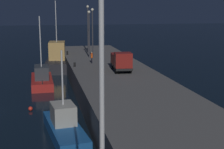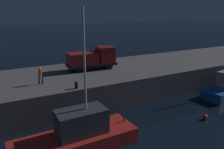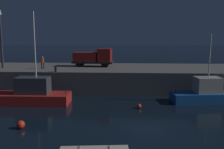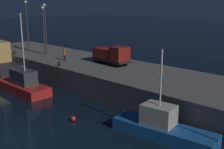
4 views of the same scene
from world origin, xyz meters
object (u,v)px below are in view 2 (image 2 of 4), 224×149
(dockworker, at_px, (40,74))
(bollard_central, at_px, (76,85))
(utility_truck, at_px, (93,58))
(mooring_buoy_mid, at_px, (205,117))
(fishing_trawler_red, at_px, (77,135))

(dockworker, relative_size, bollard_central, 2.77)
(bollard_central, bearing_deg, utility_truck, 54.31)
(mooring_buoy_mid, relative_size, bollard_central, 0.78)
(utility_truck, distance_m, bollard_central, 6.70)
(fishing_trawler_red, bearing_deg, mooring_buoy_mid, -6.39)
(dockworker, height_order, bollard_central, dockworker)
(fishing_trawler_red, bearing_deg, bollard_central, 70.15)
(mooring_buoy_mid, distance_m, bollard_central, 11.41)
(dockworker, bearing_deg, mooring_buoy_mid, -34.43)
(fishing_trawler_red, relative_size, bollard_central, 16.23)
(bollard_central, bearing_deg, mooring_buoy_mid, -30.15)
(mooring_buoy_mid, distance_m, utility_truck, 12.89)
(fishing_trawler_red, relative_size, dockworker, 5.86)
(dockworker, xyz_separation_m, bollard_central, (2.39, -2.64, -0.62))
(mooring_buoy_mid, height_order, utility_truck, utility_truck)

